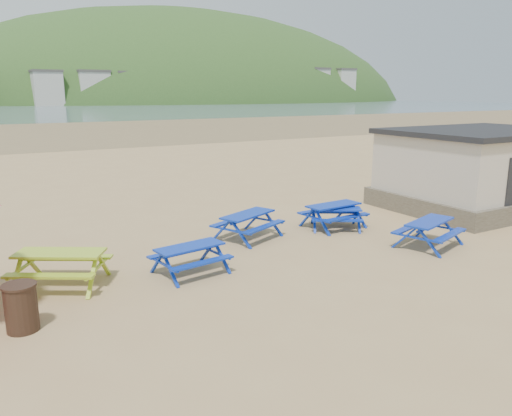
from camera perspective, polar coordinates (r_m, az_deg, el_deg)
ground at (r=14.70m, az=1.98°, el=-5.07°), size 400.00×400.00×0.00m
wet_sand at (r=67.40m, az=-23.87°, el=8.10°), size 400.00×400.00×0.00m
picnic_table_blue_a at (r=15.96m, az=-0.94°, el=-2.06°), size 2.42×2.22×0.82m
picnic_table_blue_b at (r=17.35m, az=9.04°, el=-1.15°), size 2.19×2.08×0.72m
picnic_table_blue_c at (r=17.47m, az=8.81°, el=-0.88°), size 2.07×1.72×0.82m
picnic_table_blue_d at (r=13.05m, az=-7.53°, el=-5.85°), size 1.96×1.68×0.74m
picnic_table_blue_e at (r=16.02m, az=19.13°, el=-2.77°), size 2.30×2.06×0.80m
picnic_table_yellow at (r=12.97m, az=-21.39°, el=-6.51°), size 2.62×2.48×0.86m
litter_bin at (r=10.93m, az=-25.26°, el=-10.21°), size 0.66×0.66×0.97m
amenity_block at (r=22.25m, az=24.21°, el=4.16°), size 7.40×5.40×3.15m
headland_town at (r=260.83m, az=-8.15°, el=9.79°), size 264.00×144.00×108.00m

